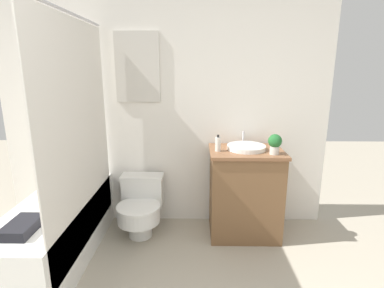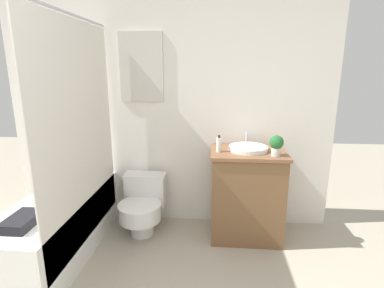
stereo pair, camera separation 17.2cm
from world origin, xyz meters
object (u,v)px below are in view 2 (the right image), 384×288
(sink, at_px, (248,148))
(toilet, at_px, (143,204))
(soap_bottle, at_px, (219,145))
(potted_plant, at_px, (276,144))

(sink, bearing_deg, toilet, -178.13)
(soap_bottle, bearing_deg, toilet, 177.20)
(toilet, relative_size, sink, 1.41)
(soap_bottle, distance_m, potted_plant, 0.50)
(toilet, height_order, soap_bottle, soap_bottle)
(sink, bearing_deg, potted_plant, -36.17)
(potted_plant, bearing_deg, sink, 143.83)
(toilet, xyz_separation_m, sink, (1.01, 0.03, 0.58))
(sink, xyz_separation_m, potted_plant, (0.22, -0.16, 0.08))
(potted_plant, bearing_deg, soap_bottle, 169.36)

